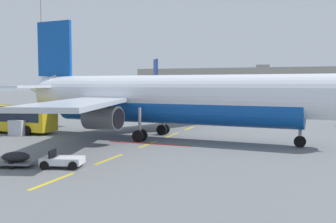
{
  "coord_description": "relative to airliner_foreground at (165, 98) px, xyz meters",
  "views": [
    {
      "loc": [
        31.07,
        -9.18,
        5.4
      ],
      "look_at": [
        19.0,
        24.16,
        2.78
      ],
      "focal_mm": 40.76,
      "sensor_mm": 36.0,
      "label": 1
    }
  ],
  "objects": [
    {
      "name": "uld_cargo_container",
      "position": [
        -15.24,
        -2.77,
        -3.15
      ],
      "size": [
        1.73,
        1.69,
        1.6
      ],
      "color": "#B7BCC6",
      "rests_on": "ground"
    },
    {
      "name": "apron_shuttle_bus",
      "position": [
        -18.44,
        -1.43,
        -2.2
      ],
      "size": [
        12.09,
        3.26,
        3.0
      ],
      "color": "yellow",
      "rests_on": "ground"
    },
    {
      "name": "apron_paint_markings",
      "position": [
        -0.25,
        13.54,
        -3.95
      ],
      "size": [
        8.0,
        98.98,
        0.01
      ],
      "color": "yellow",
      "rests_on": "ground"
    },
    {
      "name": "fuel_service_truck",
      "position": [
        -17.66,
        19.69,
        -2.3
      ],
      "size": [
        7.33,
        3.71,
        3.14
      ],
      "color": "black",
      "rests_on": "ground"
    },
    {
      "name": "apron_light_mast_near",
      "position": [
        -37.93,
        30.24,
        12.42
      ],
      "size": [
        1.8,
        1.8,
        26.53
      ],
      "color": "slate",
      "rests_on": "ground"
    },
    {
      "name": "airliner_foreground",
      "position": [
        0.0,
        0.0,
        0.0
      ],
      "size": [
        34.81,
        34.54,
        12.2
      ],
      "color": "silver",
      "rests_on": "ground"
    },
    {
      "name": "baggage_train",
      "position": [
        -4.72,
        -15.06,
        -3.42
      ],
      "size": [
        8.68,
        3.72,
        1.14
      ],
      "color": "silver",
      "rests_on": "ground"
    },
    {
      "name": "terminal_satellite",
      "position": [
        -18.81,
        143.57,
        2.18
      ],
      "size": [
        88.36,
        23.37,
        13.83
      ],
      "color": "#9E998E",
      "rests_on": "ground"
    },
    {
      "name": "airliner_far_center",
      "position": [
        -22.05,
        60.94,
        0.14
      ],
      "size": [
        30.94,
        33.17,
        12.65
      ],
      "color": "silver",
      "rests_on": "ground"
    }
  ]
}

